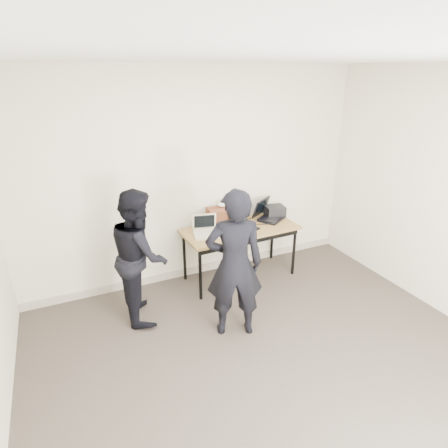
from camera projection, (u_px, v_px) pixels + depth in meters
room at (299, 251)px, 2.84m from camera, size 4.60×4.60×2.80m
desk at (241, 232)px, 4.87m from camera, size 1.52×0.71×0.72m
laptop_beige at (206, 231)px, 4.64m from camera, size 0.36×0.35×0.24m
laptop_center at (244, 225)px, 4.83m from camera, size 0.35×0.34×0.22m
laptop_right at (268, 214)px, 5.14m from camera, size 0.50×0.50×0.27m
leather_satchel at (221, 215)px, 4.92m from camera, size 0.37×0.21×0.25m
tissue at (223, 204)px, 4.88m from camera, size 0.14×0.12×0.08m
equipment_box at (275, 211)px, 5.22m from camera, size 0.29×0.26×0.15m
power_brick at (231, 235)px, 4.62m from camera, size 0.09×0.06×0.03m
cables at (244, 227)px, 4.87m from camera, size 1.15×0.45×0.01m
person_typist at (234, 265)px, 3.77m from camera, size 0.68×0.55×1.61m
person_observer at (140, 255)px, 4.08m from camera, size 0.63×0.78×1.50m
baseboard at (199, 269)px, 5.22m from camera, size 4.50×0.03×0.10m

